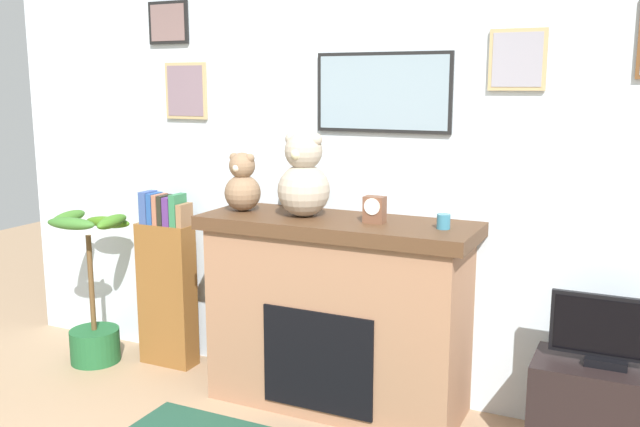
{
  "coord_description": "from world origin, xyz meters",
  "views": [
    {
      "loc": [
        1.64,
        -1.9,
        1.9
      ],
      "look_at": [
        -0.06,
        1.67,
        1.16
      ],
      "focal_mm": 38.94,
      "sensor_mm": 36.0,
      "label": 1
    }
  ],
  "objects_px": {
    "tv_stand": "(602,414)",
    "candle_jar": "(444,221)",
    "potted_plant": "(94,307)",
    "fireplace": "(337,313)",
    "teddy_bear_cream": "(242,185)",
    "television": "(609,333)",
    "teddy_bear_tan": "(304,179)",
    "bookshelf": "(167,285)",
    "mantel_clock": "(375,209)"
  },
  "relations": [
    {
      "from": "mantel_clock",
      "to": "teddy_bear_tan",
      "type": "relative_size",
      "value": 0.3
    },
    {
      "from": "television",
      "to": "potted_plant",
      "type": "bearing_deg",
      "value": -178.4
    },
    {
      "from": "teddy_bear_tan",
      "to": "potted_plant",
      "type": "bearing_deg",
      "value": -176.29
    },
    {
      "from": "television",
      "to": "candle_jar",
      "type": "bearing_deg",
      "value": 179.21
    },
    {
      "from": "potted_plant",
      "to": "tv_stand",
      "type": "bearing_deg",
      "value": 1.62
    },
    {
      "from": "teddy_bear_tan",
      "to": "candle_jar",
      "type": "bearing_deg",
      "value": 0.04
    },
    {
      "from": "candle_jar",
      "to": "teddy_bear_cream",
      "type": "bearing_deg",
      "value": -179.98
    },
    {
      "from": "tv_stand",
      "to": "candle_jar",
      "type": "bearing_deg",
      "value": 179.3
    },
    {
      "from": "bookshelf",
      "to": "candle_jar",
      "type": "bearing_deg",
      "value": -2.67
    },
    {
      "from": "television",
      "to": "teddy_bear_tan",
      "type": "relative_size",
      "value": 1.12
    },
    {
      "from": "bookshelf",
      "to": "tv_stand",
      "type": "distance_m",
      "value": 2.79
    },
    {
      "from": "potted_plant",
      "to": "candle_jar",
      "type": "xyz_separation_m",
      "value": [
        2.4,
        0.1,
        0.79
      ]
    },
    {
      "from": "teddy_bear_cream",
      "to": "mantel_clock",
      "type": "bearing_deg",
      "value": -0.07
    },
    {
      "from": "television",
      "to": "fireplace",
      "type": "bearing_deg",
      "value": 178.86
    },
    {
      "from": "teddy_bear_cream",
      "to": "fireplace",
      "type": "bearing_deg",
      "value": 1.67
    },
    {
      "from": "teddy_bear_tan",
      "to": "bookshelf",
      "type": "bearing_deg",
      "value": 175.26
    },
    {
      "from": "fireplace",
      "to": "teddy_bear_cream",
      "type": "distance_m",
      "value": 0.96
    },
    {
      "from": "tv_stand",
      "to": "teddy_bear_cream",
      "type": "bearing_deg",
      "value": 179.73
    },
    {
      "from": "fireplace",
      "to": "television",
      "type": "height_order",
      "value": "fireplace"
    },
    {
      "from": "bookshelf",
      "to": "mantel_clock",
      "type": "xyz_separation_m",
      "value": [
        1.53,
        -0.09,
        0.65
      ]
    },
    {
      "from": "teddy_bear_cream",
      "to": "teddy_bear_tan",
      "type": "bearing_deg",
      "value": -0.02
    },
    {
      "from": "fireplace",
      "to": "teddy_bear_tan",
      "type": "distance_m",
      "value": 0.81
    },
    {
      "from": "potted_plant",
      "to": "fireplace",
      "type": "bearing_deg",
      "value": 3.86
    },
    {
      "from": "fireplace",
      "to": "tv_stand",
      "type": "xyz_separation_m",
      "value": [
        1.48,
        -0.03,
        -0.31
      ]
    },
    {
      "from": "television",
      "to": "teddy_bear_tan",
      "type": "xyz_separation_m",
      "value": [
        -1.68,
        0.01,
        0.66
      ]
    },
    {
      "from": "potted_plant",
      "to": "tv_stand",
      "type": "relative_size",
      "value": 1.53
    },
    {
      "from": "mantel_clock",
      "to": "teddy_bear_tan",
      "type": "xyz_separation_m",
      "value": [
        -0.44,
        0.0,
        0.15
      ]
    },
    {
      "from": "potted_plant",
      "to": "teddy_bear_tan",
      "type": "relative_size",
      "value": 2.14
    },
    {
      "from": "potted_plant",
      "to": "candle_jar",
      "type": "distance_m",
      "value": 2.53
    },
    {
      "from": "fireplace",
      "to": "candle_jar",
      "type": "height_order",
      "value": "candle_jar"
    },
    {
      "from": "candle_jar",
      "to": "teddy_bear_tan",
      "type": "height_order",
      "value": "teddy_bear_tan"
    },
    {
      "from": "television",
      "to": "mantel_clock",
      "type": "bearing_deg",
      "value": 179.53
    },
    {
      "from": "candle_jar",
      "to": "teddy_bear_tan",
      "type": "xyz_separation_m",
      "value": [
        -0.83,
        -0.0,
        0.18
      ]
    },
    {
      "from": "tv_stand",
      "to": "television",
      "type": "distance_m",
      "value": 0.43
    },
    {
      "from": "fireplace",
      "to": "mantel_clock",
      "type": "xyz_separation_m",
      "value": [
        0.23,
        -0.02,
        0.64
      ]
    },
    {
      "from": "tv_stand",
      "to": "teddy_bear_cream",
      "type": "xyz_separation_m",
      "value": [
        -2.1,
        0.01,
        1.04
      ]
    },
    {
      "from": "bookshelf",
      "to": "mantel_clock",
      "type": "distance_m",
      "value": 1.67
    },
    {
      "from": "mantel_clock",
      "to": "teddy_bear_tan",
      "type": "distance_m",
      "value": 0.46
    },
    {
      "from": "tv_stand",
      "to": "candle_jar",
      "type": "distance_m",
      "value": 1.25
    },
    {
      "from": "potted_plant",
      "to": "teddy_bear_tan",
      "type": "bearing_deg",
      "value": 3.71
    },
    {
      "from": "television",
      "to": "candle_jar",
      "type": "xyz_separation_m",
      "value": [
        -0.85,
        0.01,
        0.48
      ]
    },
    {
      "from": "television",
      "to": "teddy_bear_tan",
      "type": "bearing_deg",
      "value": 179.62
    },
    {
      "from": "bookshelf",
      "to": "teddy_bear_cream",
      "type": "bearing_deg",
      "value": -7.63
    },
    {
      "from": "potted_plant",
      "to": "tv_stand",
      "type": "xyz_separation_m",
      "value": [
        3.25,
        0.09,
        -0.13
      ]
    },
    {
      "from": "fireplace",
      "to": "teddy_bear_tan",
      "type": "bearing_deg",
      "value": -174.95
    },
    {
      "from": "tv_stand",
      "to": "mantel_clock",
      "type": "relative_size",
      "value": 4.65
    },
    {
      "from": "fireplace",
      "to": "potted_plant",
      "type": "relative_size",
      "value": 1.53
    },
    {
      "from": "television",
      "to": "mantel_clock",
      "type": "distance_m",
      "value": 1.35
    },
    {
      "from": "teddy_bear_cream",
      "to": "tv_stand",
      "type": "bearing_deg",
      "value": -0.27
    },
    {
      "from": "fireplace",
      "to": "teddy_bear_cream",
      "type": "bearing_deg",
      "value": -178.33
    }
  ]
}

